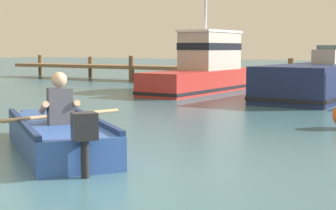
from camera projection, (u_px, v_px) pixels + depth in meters
ground_plane at (64, 187)px, 5.75m from camera, size 120.00×120.00×0.00m
wooden_dock at (140, 67)px, 24.35m from camera, size 14.73×1.64×1.19m
rowboat_with_person at (58, 135)px, 7.71m from camera, size 3.29×2.78×1.19m
moored_boat_red at (206, 69)px, 18.35m from camera, size 1.82×6.12×3.32m
moored_boat_navy at (320, 82)px, 15.93m from camera, size 2.42×6.31×1.62m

